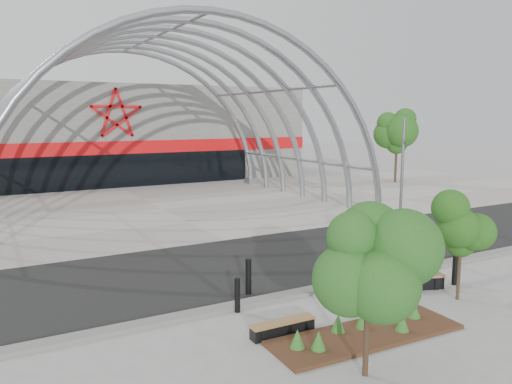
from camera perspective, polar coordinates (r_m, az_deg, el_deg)
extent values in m
plane|color=gray|center=(16.49, 6.85, -10.83)|extent=(140.00, 140.00, 0.00)
cube|color=black|center=(19.29, 0.72, -7.83)|extent=(140.00, 7.00, 0.02)
cube|color=#A19B91|center=(30.03, -10.65, -1.97)|extent=(60.00, 17.00, 0.04)
cube|color=slate|center=(16.28, 7.37, -10.88)|extent=(60.00, 0.50, 0.12)
cube|color=slate|center=(47.00, -17.75, 6.44)|extent=(34.00, 15.00, 8.00)
cube|color=black|center=(39.92, -15.47, 2.33)|extent=(22.00, 0.25, 2.60)
cube|color=red|center=(39.77, -15.58, 4.91)|extent=(34.00, 0.30, 1.00)
torus|color=gray|center=(23.18, -4.80, -5.06)|extent=(20.36, 0.36, 20.36)
torus|color=gray|center=(25.42, -7.10, -3.86)|extent=(20.36, 0.36, 20.36)
torus|color=gray|center=(27.71, -9.03, -2.86)|extent=(20.36, 0.36, 20.36)
torus|color=gray|center=(30.04, -10.65, -2.01)|extent=(20.36, 0.36, 20.36)
torus|color=gray|center=(32.39, -12.04, -1.28)|extent=(20.36, 0.36, 20.36)
torus|color=gray|center=(34.76, -13.24, -0.65)|extent=(20.36, 0.36, 20.36)
torus|color=gray|center=(37.14, -14.29, -0.10)|extent=(20.36, 0.36, 20.36)
cylinder|color=gray|center=(33.92, 4.93, 3.73)|extent=(0.20, 15.00, 0.20)
cylinder|color=gray|center=(32.46, 1.16, 11.46)|extent=(0.20, 15.00, 0.20)
cylinder|color=gray|center=(29.88, -11.21, 17.20)|extent=(0.20, 15.00, 0.20)
cylinder|color=gray|center=(28.20, -25.10, 11.09)|extent=(0.20, 15.00, 0.20)
cube|color=gray|center=(28.59, 13.83, -2.14)|extent=(0.80, 0.80, 0.50)
cube|color=gray|center=(40.74, -0.58, 1.28)|extent=(0.80, 0.80, 0.50)
cube|color=#3A2118|center=(13.33, 12.50, -15.62)|extent=(5.19, 1.75, 0.10)
cone|color=#357329|center=(12.19, 7.16, -16.46)|extent=(0.36, 0.36, 0.45)
cone|color=#357329|center=(13.49, 12.05, -14.05)|extent=(0.36, 0.36, 0.45)
cone|color=#357329|center=(13.57, 16.36, -14.07)|extent=(0.36, 0.36, 0.45)
cone|color=#357329|center=(13.16, 9.35, -14.55)|extent=(0.36, 0.36, 0.45)
cone|color=#357329|center=(14.48, 17.62, -12.66)|extent=(0.36, 0.36, 0.45)
cone|color=#357329|center=(12.22, 4.75, -16.35)|extent=(0.36, 0.36, 0.45)
cylinder|color=slate|center=(27.78, 16.36, 2.56)|extent=(0.15, 0.15, 5.40)
imported|color=black|center=(27.68, 16.47, 5.01)|extent=(0.22, 0.77, 0.15)
cylinder|color=black|center=(11.16, 12.51, -15.26)|extent=(0.12, 0.12, 1.99)
ellipsoid|color=#1B4B19|center=(10.56, 12.84, -6.22)|extent=(1.71, 1.71, 2.18)
cylinder|color=#302719|center=(16.34, 22.16, -8.72)|extent=(0.10, 0.10, 1.57)
ellipsoid|color=#16450C|center=(15.99, 22.46, -3.84)|extent=(1.29, 1.29, 1.71)
cube|color=black|center=(13.10, 3.06, -15.38)|extent=(1.74, 0.35, 0.29)
cube|color=black|center=(12.80, 0.48, -15.86)|extent=(0.11, 0.38, 0.35)
cube|color=black|center=(13.41, 5.52, -14.70)|extent=(0.11, 0.38, 0.35)
cube|color=brown|center=(13.02, 3.07, -14.58)|extent=(1.78, 0.41, 0.05)
cube|color=black|center=(16.95, 17.19, -9.97)|extent=(2.17, 1.08, 0.37)
cube|color=black|center=(16.60, 14.67, -10.14)|extent=(0.28, 0.49, 0.43)
cube|color=black|center=(17.31, 19.60, -9.58)|extent=(0.28, 0.49, 0.43)
cube|color=olive|center=(16.87, 17.22, -9.17)|extent=(2.24, 1.17, 0.06)
cylinder|color=black|center=(15.63, -0.87, -9.67)|extent=(0.18, 0.18, 1.14)
cylinder|color=black|center=(14.34, -2.14, -11.71)|extent=(0.16, 0.16, 0.99)
cylinder|color=black|center=(15.35, 13.18, -10.55)|extent=(0.16, 0.16, 0.99)
cylinder|color=black|center=(17.25, 19.60, -8.72)|extent=(0.15, 0.15, 0.96)
cylinder|color=black|center=(17.76, 21.79, -8.14)|extent=(0.17, 0.17, 1.08)
cylinder|color=black|center=(43.12, 15.68, 3.05)|extent=(0.20, 0.20, 3.03)
ellipsoid|color=#174A11|center=(42.95, 15.83, 6.71)|extent=(2.70, 2.70, 3.30)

